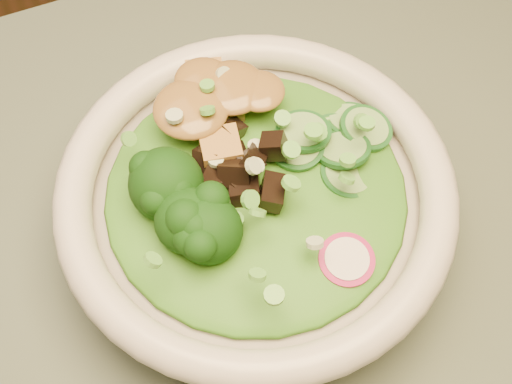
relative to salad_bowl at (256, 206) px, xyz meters
name	(u,v)px	position (x,y,z in m)	size (l,w,h in m)	color
salad_bowl	(256,206)	(0.00, 0.00, 0.00)	(0.29, 0.29, 0.08)	beige
lettuce_bed	(256,191)	(0.00, 0.00, 0.02)	(0.22, 0.22, 0.03)	#2A5B13
broccoli_florets	(172,225)	(-0.07, -0.01, 0.04)	(0.09, 0.08, 0.05)	black
radish_slices	(314,265)	(0.01, -0.07, 0.03)	(0.12, 0.04, 0.02)	#960B45
cucumber_slices	(340,141)	(0.07, 0.01, 0.04)	(0.08, 0.08, 0.04)	#75A45B
mushroom_heap	(247,167)	(0.00, 0.01, 0.04)	(0.08, 0.08, 0.04)	black
tofu_cubes	(211,114)	(-0.01, 0.07, 0.04)	(0.10, 0.06, 0.04)	#A77037
peanut_sauce	(210,102)	(-0.01, 0.07, 0.05)	(0.08, 0.06, 0.02)	brown
scallion_garnish	(256,172)	(0.00, 0.00, 0.05)	(0.21, 0.21, 0.03)	#5CAD3D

